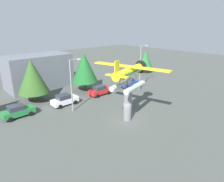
{
  "coord_description": "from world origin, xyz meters",
  "views": [
    {
      "loc": [
        -18.25,
        -16.6,
        12.42
      ],
      "look_at": [
        0.0,
        3.0,
        3.33
      ],
      "focal_mm": 32.4,
      "sensor_mm": 36.0,
      "label": 1
    }
  ],
  "objects_px": {
    "car_far_red": "(100,90)",
    "tree_center_back": "(84,67)",
    "tree_east": "(32,76)",
    "streetlight_secondary": "(141,65)",
    "floatplane_monument": "(129,75)",
    "car_near_green": "(18,111)",
    "streetlight_primary": "(72,82)",
    "storefront_building": "(39,71)",
    "tree_far_east": "(145,59)",
    "car_distant_blue": "(129,83)",
    "car_mid_white": "(65,100)",
    "display_pedestal": "(128,104)"
  },
  "relations": [
    {
      "from": "car_far_red",
      "to": "tree_center_back",
      "type": "height_order",
      "value": "tree_center_back"
    },
    {
      "from": "car_far_red",
      "to": "tree_east",
      "type": "bearing_deg",
      "value": 154.24
    },
    {
      "from": "streetlight_secondary",
      "to": "tree_center_back",
      "type": "bearing_deg",
      "value": 138.81
    },
    {
      "from": "floatplane_monument",
      "to": "tree_center_back",
      "type": "relative_size",
      "value": 1.43
    },
    {
      "from": "car_near_green",
      "to": "car_far_red",
      "type": "bearing_deg",
      "value": -3.09
    },
    {
      "from": "tree_center_back",
      "to": "streetlight_primary",
      "type": "bearing_deg",
      "value": -136.0
    },
    {
      "from": "car_near_green",
      "to": "car_far_red",
      "type": "relative_size",
      "value": 1.0
    },
    {
      "from": "tree_east",
      "to": "car_near_green",
      "type": "bearing_deg",
      "value": -135.64
    },
    {
      "from": "storefront_building",
      "to": "tree_far_east",
      "type": "bearing_deg",
      "value": -15.36
    },
    {
      "from": "car_near_green",
      "to": "storefront_building",
      "type": "relative_size",
      "value": 0.35
    },
    {
      "from": "storefront_building",
      "to": "tree_far_east",
      "type": "distance_m",
      "value": 26.02
    },
    {
      "from": "car_near_green",
      "to": "car_distant_blue",
      "type": "relative_size",
      "value": 1.0
    },
    {
      "from": "floatplane_monument",
      "to": "car_near_green",
      "type": "distance_m",
      "value": 16.0
    },
    {
      "from": "floatplane_monument",
      "to": "streetlight_secondary",
      "type": "distance_m",
      "value": 13.0
    },
    {
      "from": "floatplane_monument",
      "to": "streetlight_primary",
      "type": "distance_m",
      "value": 8.41
    },
    {
      "from": "car_mid_white",
      "to": "tree_east",
      "type": "xyz_separation_m",
      "value": [
        -2.81,
        4.63,
        3.43
      ]
    },
    {
      "from": "car_distant_blue",
      "to": "tree_east",
      "type": "distance_m",
      "value": 18.4
    },
    {
      "from": "display_pedestal",
      "to": "streetlight_primary",
      "type": "distance_m",
      "value": 8.52
    },
    {
      "from": "storefront_building",
      "to": "car_mid_white",
      "type": "bearing_deg",
      "value": -96.12
    },
    {
      "from": "car_far_red",
      "to": "streetlight_primary",
      "type": "distance_m",
      "value": 8.57
    },
    {
      "from": "display_pedestal",
      "to": "tree_east",
      "type": "bearing_deg",
      "value": 112.92
    },
    {
      "from": "tree_far_east",
      "to": "floatplane_monument",
      "type": "bearing_deg",
      "value": -146.46
    },
    {
      "from": "display_pedestal",
      "to": "car_far_red",
      "type": "bearing_deg",
      "value": 70.18
    },
    {
      "from": "floatplane_monument",
      "to": "tree_east",
      "type": "distance_m",
      "value": 16.29
    },
    {
      "from": "car_near_green",
      "to": "tree_far_east",
      "type": "xyz_separation_m",
      "value": [
        33.29,
        4.25,
        2.73
      ]
    },
    {
      "from": "streetlight_primary",
      "to": "tree_far_east",
      "type": "distance_m",
      "value": 27.64
    },
    {
      "from": "car_mid_white",
      "to": "tree_far_east",
      "type": "bearing_deg",
      "value": 10.42
    },
    {
      "from": "display_pedestal",
      "to": "tree_center_back",
      "type": "distance_m",
      "value": 14.43
    },
    {
      "from": "car_distant_blue",
      "to": "tree_east",
      "type": "height_order",
      "value": "tree_east"
    },
    {
      "from": "car_distant_blue",
      "to": "streetlight_primary",
      "type": "bearing_deg",
      "value": -170.29
    },
    {
      "from": "streetlight_primary",
      "to": "car_near_green",
      "type": "bearing_deg",
      "value": 152.76
    },
    {
      "from": "display_pedestal",
      "to": "car_far_red",
      "type": "xyz_separation_m",
      "value": [
        3.64,
        10.1,
        -1.34
      ]
    },
    {
      "from": "car_far_red",
      "to": "tree_center_back",
      "type": "bearing_deg",
      "value": 97.75
    },
    {
      "from": "streetlight_primary",
      "to": "streetlight_secondary",
      "type": "bearing_deg",
      "value": -1.58
    },
    {
      "from": "floatplane_monument",
      "to": "car_distant_blue",
      "type": "relative_size",
      "value": 2.46
    },
    {
      "from": "storefront_building",
      "to": "tree_far_east",
      "type": "xyz_separation_m",
      "value": [
        25.09,
        -6.89,
        0.36
      ]
    },
    {
      "from": "car_far_red",
      "to": "streetlight_secondary",
      "type": "xyz_separation_m",
      "value": [
        7.42,
        -3.14,
        4.03
      ]
    },
    {
      "from": "car_far_red",
      "to": "storefront_building",
      "type": "distance_m",
      "value": 13.48
    },
    {
      "from": "floatplane_monument",
      "to": "streetlight_primary",
      "type": "xyz_separation_m",
      "value": [
        -3.77,
        7.33,
        -1.65
      ]
    },
    {
      "from": "streetlight_secondary",
      "to": "storefront_building",
      "type": "relative_size",
      "value": 0.7
    },
    {
      "from": "car_far_red",
      "to": "car_mid_white",
      "type": "bearing_deg",
      "value": 178.68
    },
    {
      "from": "tree_east",
      "to": "tree_center_back",
      "type": "height_order",
      "value": "tree_center_back"
    },
    {
      "from": "car_distant_blue",
      "to": "storefront_building",
      "type": "height_order",
      "value": "storefront_building"
    },
    {
      "from": "storefront_building",
      "to": "tree_center_back",
      "type": "distance_m",
      "value": 9.78
    },
    {
      "from": "tree_far_east",
      "to": "display_pedestal",
      "type": "bearing_deg",
      "value": -146.55
    },
    {
      "from": "car_near_green",
      "to": "streetlight_primary",
      "type": "xyz_separation_m",
      "value": [
        6.78,
        -3.49,
        3.58
      ]
    },
    {
      "from": "streetlight_primary",
      "to": "tree_center_back",
      "type": "relative_size",
      "value": 1.06
    },
    {
      "from": "display_pedestal",
      "to": "streetlight_primary",
      "type": "bearing_deg",
      "value": 116.34
    },
    {
      "from": "display_pedestal",
      "to": "car_near_green",
      "type": "height_order",
      "value": "display_pedestal"
    },
    {
      "from": "storefront_building",
      "to": "tree_east",
      "type": "bearing_deg",
      "value": -119.82
    }
  ]
}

